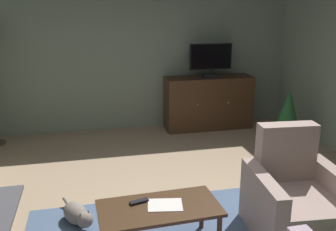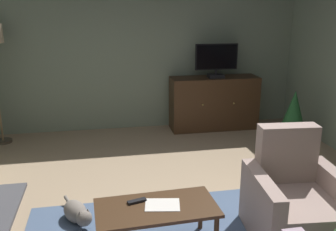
{
  "view_description": "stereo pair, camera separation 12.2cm",
  "coord_description": "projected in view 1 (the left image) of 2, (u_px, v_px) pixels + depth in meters",
  "views": [
    {
      "loc": [
        -0.93,
        -3.18,
        2.11
      ],
      "look_at": [
        -0.15,
        0.29,
        1.05
      ],
      "focal_mm": 39.8,
      "sensor_mm": 36.0,
      "label": 1
    },
    {
      "loc": [
        -0.81,
        -3.21,
        2.11
      ],
      "look_at": [
        -0.15,
        0.29,
        1.05
      ],
      "focal_mm": 39.8,
      "sensor_mm": 36.0,
      "label": 2
    }
  ],
  "objects": [
    {
      "name": "cat",
      "position": [
        77.0,
        214.0,
        3.71
      ],
      "size": [
        0.34,
        0.64,
        0.23
      ],
      "color": "gray",
      "rests_on": "ground_plane"
    },
    {
      "name": "coffee_table",
      "position": [
        159.0,
        212.0,
        3.23
      ],
      "size": [
        1.08,
        0.58,
        0.44
      ],
      "color": "#422B19",
      "rests_on": "ground_plane"
    },
    {
      "name": "tv_remote",
      "position": [
        139.0,
        202.0,
        3.28
      ],
      "size": [
        0.18,
        0.09,
        0.02
      ],
      "primitive_type": "cube",
      "rotation": [
        0.0,
        0.0,
        0.27
      ],
      "color": "black",
      "rests_on": "coffee_table"
    },
    {
      "name": "ground_plane",
      "position": [
        189.0,
        223.0,
        3.78
      ],
      "size": [
        5.93,
        6.9,
        0.04
      ],
      "primitive_type": "cube",
      "color": "tan"
    },
    {
      "name": "wall_back",
      "position": [
        140.0,
        51.0,
        6.38
      ],
      "size": [
        5.93,
        0.1,
        2.69
      ],
      "primitive_type": "cube",
      "color": "gray",
      "rests_on": "ground_plane"
    },
    {
      "name": "tv_cabinet",
      "position": [
        208.0,
        104.0,
        6.56
      ],
      "size": [
        1.52,
        0.51,
        0.92
      ],
      "color": "black",
      "rests_on": "ground_plane"
    },
    {
      "name": "folded_newspaper",
      "position": [
        165.0,
        205.0,
        3.24
      ],
      "size": [
        0.33,
        0.27,
        0.01
      ],
      "primitive_type": "cube",
      "rotation": [
        0.0,
        0.0,
        -0.17
      ],
      "color": "silver",
      "rests_on": "coffee_table"
    },
    {
      "name": "armchair_beside_cabinet",
      "position": [
        295.0,
        203.0,
        3.5
      ],
      "size": [
        0.9,
        0.93,
        1.01
      ],
      "color": "#A3897F",
      "rests_on": "ground_plane"
    },
    {
      "name": "potted_plant_on_hearth_side",
      "position": [
        288.0,
        114.0,
        5.77
      ],
      "size": [
        0.37,
        0.37,
        0.87
      ],
      "color": "beige",
      "rests_on": "ground_plane"
    },
    {
      "name": "television",
      "position": [
        211.0,
        60.0,
        6.28
      ],
      "size": [
        0.73,
        0.2,
        0.57
      ],
      "color": "black",
      "rests_on": "tv_cabinet"
    }
  ]
}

